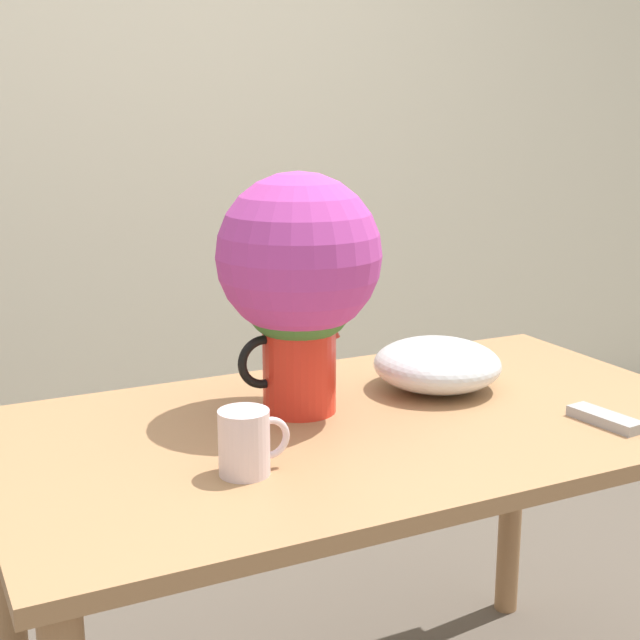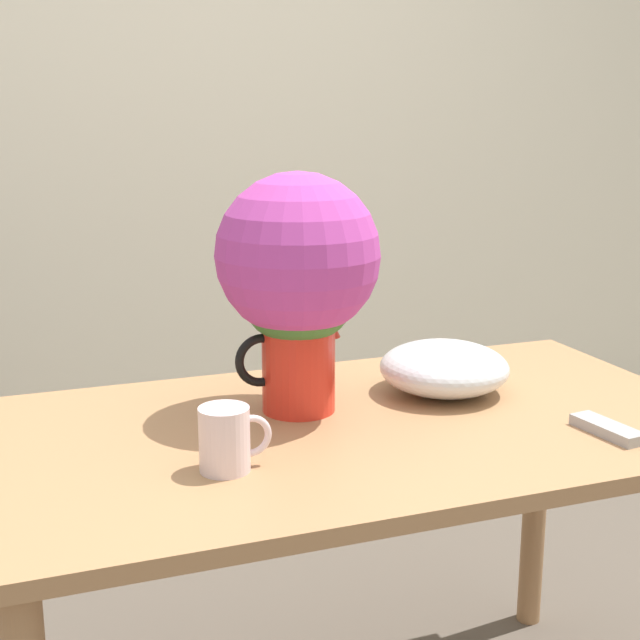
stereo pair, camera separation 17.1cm
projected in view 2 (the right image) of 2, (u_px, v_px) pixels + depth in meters
wall_back at (183, 114)px, 3.09m from camera, size 8.00×0.05×2.60m
table at (360, 473)px, 1.70m from camera, size 1.38×0.78×0.75m
flower_vase at (298, 272)px, 1.68m from camera, size 0.31×0.31×0.46m
coffee_mug at (226, 439)px, 1.44m from camera, size 0.12×0.08×0.11m
white_bowl at (444, 368)px, 1.83m from camera, size 0.27×0.27×0.11m
remote_control at (607, 429)px, 1.61m from camera, size 0.07×0.15×0.02m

